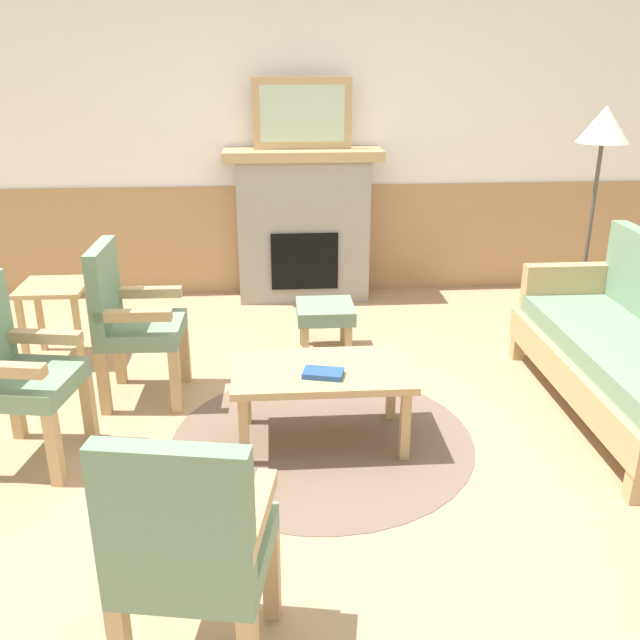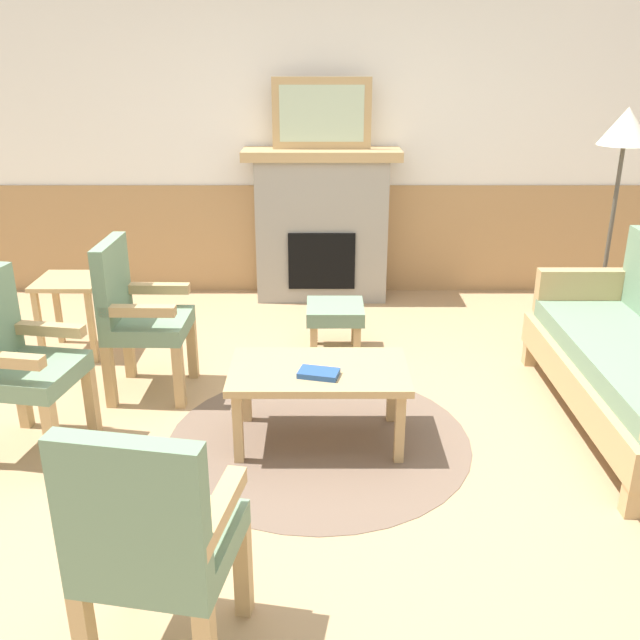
{
  "view_description": "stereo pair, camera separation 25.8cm",
  "coord_description": "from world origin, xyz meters",
  "px_view_note": "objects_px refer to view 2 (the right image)",
  "views": [
    {
      "loc": [
        -0.27,
        -3.45,
        2.02
      ],
      "look_at": [
        0.0,
        0.35,
        0.55
      ],
      "focal_mm": 39.06,
      "sensor_mm": 36.0,
      "label": 1
    },
    {
      "loc": [
        -0.01,
        -3.46,
        2.02
      ],
      "look_at": [
        0.0,
        0.35,
        0.55
      ],
      "focal_mm": 39.06,
      "sensor_mm": 36.0,
      "label": 2
    }
  ],
  "objects_px": {
    "armchair_by_window_left": "(134,312)",
    "side_table": "(68,295)",
    "fireplace": "(319,224)",
    "book_on_table": "(316,373)",
    "framed_picture": "(319,113)",
    "floor_lamp_by_couch": "(621,142)",
    "armchair_near_fireplace": "(12,358)",
    "footstool": "(333,315)",
    "couch": "(638,362)",
    "armchair_front_left": "(151,538)",
    "coffee_table": "(317,377)"
  },
  "relations": [
    {
      "from": "couch",
      "to": "book_on_table",
      "type": "distance_m",
      "value": 1.83
    },
    {
      "from": "framed_picture",
      "to": "armchair_front_left",
      "type": "distance_m",
      "value": 4.12
    },
    {
      "from": "footstool",
      "to": "armchair_near_fireplace",
      "type": "bearing_deg",
      "value": -142.7
    },
    {
      "from": "book_on_table",
      "to": "floor_lamp_by_couch",
      "type": "relative_size",
      "value": 0.12
    },
    {
      "from": "framed_picture",
      "to": "side_table",
      "type": "height_order",
      "value": "framed_picture"
    },
    {
      "from": "armchair_near_fireplace",
      "to": "floor_lamp_by_couch",
      "type": "relative_size",
      "value": 0.58
    },
    {
      "from": "framed_picture",
      "to": "armchair_by_window_left",
      "type": "relative_size",
      "value": 0.82
    },
    {
      "from": "footstool",
      "to": "armchair_by_window_left",
      "type": "distance_m",
      "value": 1.4
    },
    {
      "from": "couch",
      "to": "floor_lamp_by_couch",
      "type": "xyz_separation_m",
      "value": [
        0.27,
        1.29,
        1.05
      ]
    },
    {
      "from": "book_on_table",
      "to": "armchair_near_fireplace",
      "type": "bearing_deg",
      "value": 179.28
    },
    {
      "from": "couch",
      "to": "armchair_near_fireplace",
      "type": "distance_m",
      "value": 3.4
    },
    {
      "from": "framed_picture",
      "to": "couch",
      "type": "height_order",
      "value": "framed_picture"
    },
    {
      "from": "armchair_by_window_left",
      "to": "side_table",
      "type": "bearing_deg",
      "value": 135.05
    },
    {
      "from": "coffee_table",
      "to": "footstool",
      "type": "distance_m",
      "value": 1.23
    },
    {
      "from": "couch",
      "to": "book_on_table",
      "type": "height_order",
      "value": "couch"
    },
    {
      "from": "fireplace",
      "to": "coffee_table",
      "type": "xyz_separation_m",
      "value": [
        -0.02,
        -2.43,
        -0.27
      ]
    },
    {
      "from": "armchair_front_left",
      "to": "side_table",
      "type": "height_order",
      "value": "armchair_front_left"
    },
    {
      "from": "framed_picture",
      "to": "armchair_by_window_left",
      "type": "bearing_deg",
      "value": -122.0
    },
    {
      "from": "footstool",
      "to": "floor_lamp_by_couch",
      "type": "xyz_separation_m",
      "value": [
        1.96,
        0.24,
        1.17
      ]
    },
    {
      "from": "framed_picture",
      "to": "side_table",
      "type": "distance_m",
      "value": 2.41
    },
    {
      "from": "couch",
      "to": "floor_lamp_by_couch",
      "type": "bearing_deg",
      "value": 78.25
    },
    {
      "from": "fireplace",
      "to": "side_table",
      "type": "bearing_deg",
      "value": -145.57
    },
    {
      "from": "fireplace",
      "to": "framed_picture",
      "type": "relative_size",
      "value": 1.62
    },
    {
      "from": "armchair_near_fireplace",
      "to": "armchair_by_window_left",
      "type": "bearing_deg",
      "value": 55.58
    },
    {
      "from": "framed_picture",
      "to": "armchair_near_fireplace",
      "type": "distance_m",
      "value": 3.15
    },
    {
      "from": "armchair_near_fireplace",
      "to": "book_on_table",
      "type": "bearing_deg",
      "value": -0.72
    },
    {
      "from": "armchair_near_fireplace",
      "to": "armchair_front_left",
      "type": "distance_m",
      "value": 1.78
    },
    {
      "from": "book_on_table",
      "to": "armchair_near_fireplace",
      "type": "height_order",
      "value": "armchair_near_fireplace"
    },
    {
      "from": "framed_picture",
      "to": "armchair_front_left",
      "type": "height_order",
      "value": "framed_picture"
    },
    {
      "from": "footstool",
      "to": "side_table",
      "type": "height_order",
      "value": "side_table"
    },
    {
      "from": "framed_picture",
      "to": "book_on_table",
      "type": "bearing_deg",
      "value": -90.48
    },
    {
      "from": "couch",
      "to": "floor_lamp_by_couch",
      "type": "distance_m",
      "value": 1.69
    },
    {
      "from": "armchair_front_left",
      "to": "floor_lamp_by_couch",
      "type": "distance_m",
      "value": 4.07
    },
    {
      "from": "armchair_front_left",
      "to": "coffee_table",
      "type": "bearing_deg",
      "value": 70.42
    },
    {
      "from": "footstool",
      "to": "armchair_front_left",
      "type": "height_order",
      "value": "armchair_front_left"
    },
    {
      "from": "fireplace",
      "to": "armchair_by_window_left",
      "type": "distance_m",
      "value": 2.15
    },
    {
      "from": "floor_lamp_by_couch",
      "to": "armchair_by_window_left",
      "type": "bearing_deg",
      "value": -165.0
    },
    {
      "from": "coffee_table",
      "to": "footstool",
      "type": "bearing_deg",
      "value": 84.69
    },
    {
      "from": "book_on_table",
      "to": "side_table",
      "type": "relative_size",
      "value": 0.38
    },
    {
      "from": "armchair_front_left",
      "to": "floor_lamp_by_couch",
      "type": "bearing_deg",
      "value": 48.73
    },
    {
      "from": "fireplace",
      "to": "couch",
      "type": "relative_size",
      "value": 0.72
    },
    {
      "from": "armchair_front_left",
      "to": "floor_lamp_by_couch",
      "type": "height_order",
      "value": "floor_lamp_by_couch"
    },
    {
      "from": "couch",
      "to": "armchair_by_window_left",
      "type": "bearing_deg",
      "value": 171.5
    },
    {
      "from": "floor_lamp_by_couch",
      "to": "book_on_table",
      "type": "bearing_deg",
      "value": -143.13
    },
    {
      "from": "fireplace",
      "to": "armchair_by_window_left",
      "type": "height_order",
      "value": "fireplace"
    },
    {
      "from": "book_on_table",
      "to": "armchair_front_left",
      "type": "relative_size",
      "value": 0.21
    },
    {
      "from": "side_table",
      "to": "floor_lamp_by_couch",
      "type": "xyz_separation_m",
      "value": [
        3.81,
        0.24,
        1.02
      ]
    },
    {
      "from": "fireplace",
      "to": "book_on_table",
      "type": "bearing_deg",
      "value": -90.48
    },
    {
      "from": "book_on_table",
      "to": "footstool",
      "type": "relative_size",
      "value": 0.52
    },
    {
      "from": "framed_picture",
      "to": "armchair_near_fireplace",
      "type": "relative_size",
      "value": 0.82
    }
  ]
}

